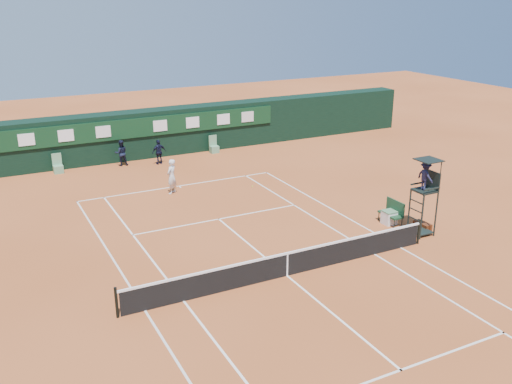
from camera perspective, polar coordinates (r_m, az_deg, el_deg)
ground at (r=21.68m, az=3.11°, el=-8.36°), size 90.00×90.00×0.00m
court_lines at (r=21.68m, az=3.11°, el=-8.35°), size 11.05×23.85×0.01m
tennis_net at (r=21.45m, az=3.13°, el=-7.16°), size 12.90×0.10×1.10m
back_wall at (r=37.60m, az=-11.38°, el=5.73°), size 40.00×1.65×3.00m
linesman_chair_left at (r=35.65m, az=-19.18°, el=2.31°), size 0.55×0.50×1.15m
linesman_chair_right at (r=38.17m, az=-4.22°, el=4.42°), size 0.55×0.50×1.15m
umpire_chair at (r=25.37m, az=16.59°, el=1.03°), size 0.96×0.95×3.42m
player_bench at (r=26.91m, az=13.51°, el=-1.86°), size 0.56×1.20×1.10m
tennis_bag at (r=26.76m, az=16.31°, el=-3.25°), size 0.40×0.85×0.31m
cooler at (r=26.88m, az=13.16°, el=-2.47°), size 0.57×0.57×0.65m
tennis_ball at (r=31.26m, az=-0.36°, el=0.57°), size 0.07×0.07×0.07m
player at (r=30.33m, az=-8.44°, el=1.54°), size 0.81×0.78×1.87m
ball_kid_left at (r=35.98m, az=-13.33°, el=3.82°), size 0.83×0.68×1.60m
ball_kid_right at (r=35.83m, az=-9.68°, el=3.97°), size 0.96×0.52×1.55m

